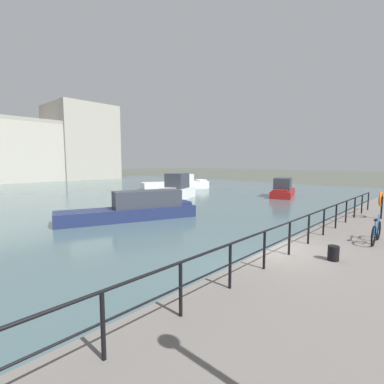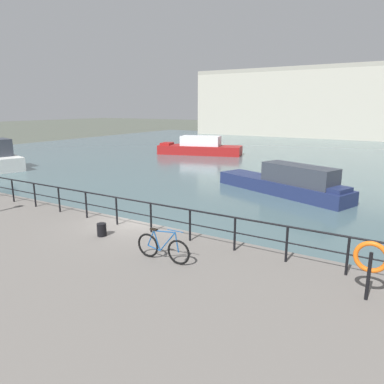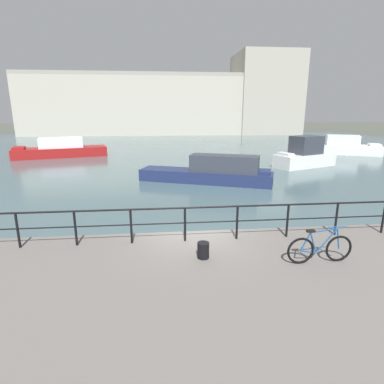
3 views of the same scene
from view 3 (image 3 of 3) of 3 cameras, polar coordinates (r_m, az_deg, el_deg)
The scene contains 10 objects.
ground_plane at distance 10.72m, azimuth 0.17°, elevation -12.16°, with size 240.00×240.00×0.00m, color #4C5147.
water_basin at distance 40.02m, azimuth -4.38°, elevation 7.73°, with size 80.00×60.00×0.01m, color #476066.
harbor_building at distance 68.64m, azimuth -0.13°, elevation 15.97°, with size 56.31×13.12×16.47m.
moored_white_yacht at distance 36.45m, azimuth -23.02°, elevation 7.20°, with size 9.74×5.16×2.07m.
moored_cabin_cruiser at distance 39.75m, azimuth 25.06°, elevation 7.47°, with size 9.66×6.18×2.13m.
moored_blue_motorboat at distance 21.46m, azimuth 3.79°, elevation 3.69°, with size 9.25×5.18×1.93m.
moored_green_narrowboat at distance 29.36m, azimuth 20.01°, elevation 6.40°, with size 6.08×4.13×2.69m.
quay_railing at distance 9.41m, azimuth 3.57°, elevation -4.60°, with size 20.87×0.07×1.08m.
parked_bicycle at distance 8.81m, azimuth 22.40°, elevation -9.58°, with size 1.77×0.11×0.98m.
mooring_bollard at distance 8.47m, azimuth 2.07°, elevation -10.63°, with size 0.32×0.32×0.44m, color black.
Camera 3 is at (-1.00, -9.51, 4.85)m, focal length 29.06 mm.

